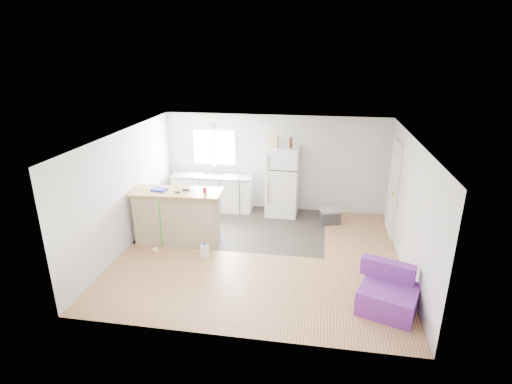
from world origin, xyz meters
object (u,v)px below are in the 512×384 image
Objects in this scene: kitchen_cabinets at (213,192)px; purple_seat at (388,294)px; peninsula at (177,216)px; bottle_left at (291,143)px; cooler at (330,216)px; bottle_right at (291,142)px; mop at (157,242)px; blue_tray at (159,190)px; red_cup at (205,190)px; cleaner_jug at (205,251)px; cardboard_box at (274,141)px; refrigerator at (283,181)px.

kitchen_cabinets is 1.91× the size of purple_seat.
bottle_left is at bearing 34.88° from peninsula.
purple_seat reaches higher than cooler.
mop is at bearing -136.05° from bottle_right.
kitchen_cabinets is 1.08× the size of peninsula.
peninsula is 3.49× the size of cooler.
blue_tray reaches higher than peninsula.
cleaner_jug is at bearing -78.35° from red_cup.
cardboard_box is at bearing 149.65° from cooler.
cleaner_jug is (0.75, -0.61, -0.44)m from peninsula.
cardboard_box is at bearing -5.22° from kitchen_cabinets.
red_cup is 2.50m from bottle_right.
refrigerator is 2.35m from red_cup.
cooler is 2.20m from cardboard_box.
kitchen_cabinets is 6.82× the size of cardboard_box.
red_cup is at bearing 173.76° from purple_seat.
mop is at bearing -117.54° from peninsula.
refrigerator is 6.82× the size of bottle_right.
cardboard_box is (-0.21, -0.06, 1.00)m from refrigerator.
red_cup is (-3.45, 1.72, 0.94)m from purple_seat.
bottle_left is at bearing -84.31° from bottle_right.
peninsula is 4.44m from purple_seat.
kitchen_cabinets is 3.78× the size of cooler.
refrigerator is 3.04m from blue_tray.
red_cup reaches higher than peninsula.
bottle_right is at bearing 142.81° from cooler.
peninsula is 15.73× the size of red_cup.
red_cup is at bearing -80.08° from kitchen_cabinets.
cooler is 1.94m from bottle_left.
refrigerator reaches higher than purple_seat.
red_cup reaches higher than cooler.
cooler is 3.14m from red_cup.
kitchen_cabinets is at bearing 177.78° from bottle_right.
cardboard_box reaches higher than refrigerator.
mop is at bearing -80.27° from blue_tray.
blue_tray is at bearing -179.58° from peninsula.
bottle_left is at bearing 34.22° from blue_tray.
refrigerator reaches higher than kitchen_cabinets.
cardboard_box reaches higher than bottle_right.
kitchen_cabinets is at bearing 174.97° from bottle_left.
bottle_left is at bearing 138.55° from purple_seat.
cooler is 3.98m from blue_tray.
refrigerator is 0.99m from bottle_right.
purple_seat is at bearing -62.19° from bottle_right.
blue_tray is 1.00× the size of cardboard_box.
cleaner_jug is at bearing -114.91° from refrigerator.
blue_tray is 3.22m from bottle_right.
cleaner_jug is 3.13m from cardboard_box.
cardboard_box is at bearing -173.58° from bottle_right.
bottle_left reaches higher than kitchen_cabinets.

